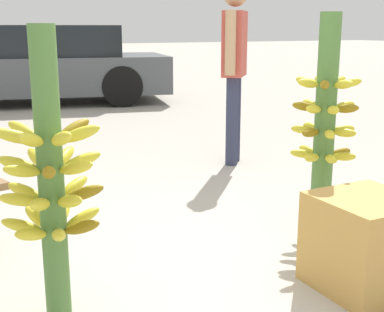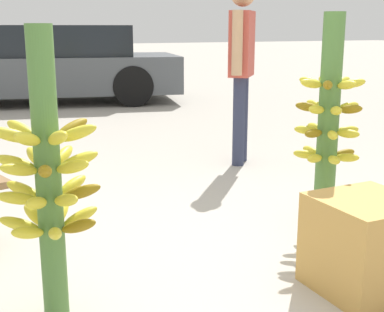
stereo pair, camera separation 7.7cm
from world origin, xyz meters
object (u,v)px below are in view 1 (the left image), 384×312
at_px(vendor_person, 234,56).
at_px(parked_car, 39,65).
at_px(produce_crate, 366,243).
at_px(banana_stalk_center, 325,123).
at_px(banana_stalk_left, 51,180).

height_order(vendor_person, parked_car, vendor_person).
xyz_separation_m(vendor_person, parked_car, (-0.70, 5.08, -0.36)).
xyz_separation_m(parked_car, produce_crate, (-0.05, -7.51, -0.40)).
height_order(vendor_person, produce_crate, vendor_person).
bearing_deg(produce_crate, vendor_person, 72.77).
bearing_deg(banana_stalk_center, vendor_person, 75.96).
bearing_deg(banana_stalk_left, produce_crate, -15.95).
height_order(banana_stalk_left, produce_crate, banana_stalk_left).
relative_size(banana_stalk_left, banana_stalk_center, 0.95).
relative_size(vendor_person, produce_crate, 3.56).
bearing_deg(produce_crate, banana_stalk_left, 164.05).
bearing_deg(banana_stalk_center, parked_car, 92.26).
height_order(banana_stalk_center, parked_car, banana_stalk_center).
height_order(banana_stalk_left, parked_car, parked_car).
bearing_deg(vendor_person, banana_stalk_left, -6.03).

